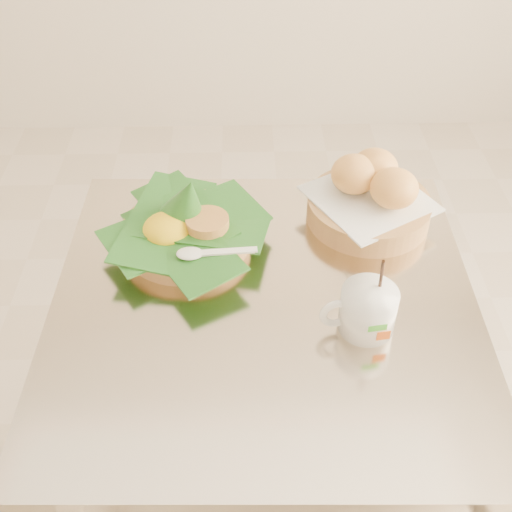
{
  "coord_description": "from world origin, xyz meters",
  "views": [
    {
      "loc": [
        0.09,
        -0.79,
        1.51
      ],
      "look_at": [
        0.11,
        -0.02,
        0.82
      ],
      "focal_mm": 45.0,
      "sensor_mm": 36.0,
      "label": 1
    }
  ],
  "objects_px": {
    "bread_basket": "(371,196)",
    "coffee_mug": "(366,309)",
    "rice_basket": "(185,226)",
    "cafe_table": "(263,384)"
  },
  "relations": [
    {
      "from": "bread_basket",
      "to": "coffee_mug",
      "type": "xyz_separation_m",
      "value": [
        -0.05,
        -0.28,
        -0.01
      ]
    },
    {
      "from": "rice_basket",
      "to": "bread_basket",
      "type": "distance_m",
      "value": 0.35
    },
    {
      "from": "coffee_mug",
      "to": "bread_basket",
      "type": "bearing_deg",
      "value": 79.98
    },
    {
      "from": "rice_basket",
      "to": "bread_basket",
      "type": "bearing_deg",
      "value": 11.42
    },
    {
      "from": "cafe_table",
      "to": "rice_basket",
      "type": "bearing_deg",
      "value": 131.84
    },
    {
      "from": "rice_basket",
      "to": "bread_basket",
      "type": "height_order",
      "value": "rice_basket"
    },
    {
      "from": "cafe_table",
      "to": "coffee_mug",
      "type": "xyz_separation_m",
      "value": [
        0.15,
        -0.06,
        0.26
      ]
    },
    {
      "from": "cafe_table",
      "to": "bread_basket",
      "type": "bearing_deg",
      "value": 47.22
    },
    {
      "from": "cafe_table",
      "to": "coffee_mug",
      "type": "bearing_deg",
      "value": -21.1
    },
    {
      "from": "cafe_table",
      "to": "coffee_mug",
      "type": "distance_m",
      "value": 0.31
    }
  ]
}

